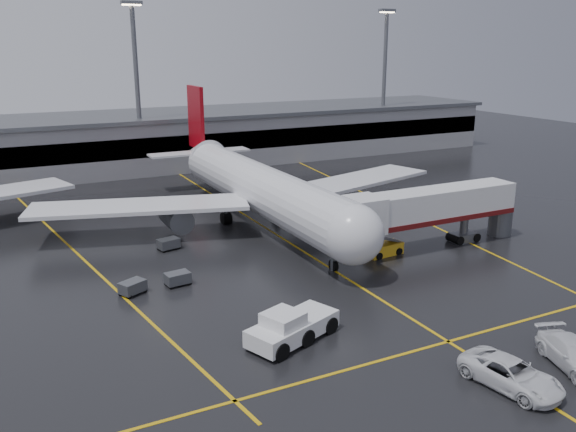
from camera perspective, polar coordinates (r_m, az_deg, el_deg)
name	(u,v)px	position (r m, az deg, el deg)	size (l,w,h in m)	color
ground	(297,247)	(59.35, 0.85, -3.00)	(220.00, 220.00, 0.00)	black
apron_line_centre	(297,247)	(59.35, 0.85, -2.99)	(0.25, 90.00, 0.02)	gold
apron_line_stop	(448,342)	(42.68, 15.01, -11.48)	(60.00, 0.25, 0.02)	gold
apron_line_left	(71,248)	(62.99, -19.96, -2.85)	(0.25, 70.00, 0.02)	gold
apron_line_right	(386,203)	(76.69, 9.31, 1.19)	(0.25, 70.00, 0.02)	gold
terminal	(163,139)	(102.14, -11.85, 7.20)	(122.00, 19.00, 8.60)	gray
light_mast_mid	(137,79)	(94.19, -14.22, 12.56)	(3.00, 1.20, 25.45)	#595B60
light_mast_right	(384,73)	(113.15, 9.17, 13.33)	(3.00, 1.20, 25.45)	#595B60
main_airliner	(256,186)	(66.60, -3.02, 2.86)	(48.80, 45.60, 14.10)	silver
jet_bridge	(434,209)	(59.91, 13.69, 0.65)	(19.90, 3.40, 6.05)	silver
pushback_tractor	(291,328)	(40.96, 0.27, -10.60)	(7.31, 4.98, 2.42)	silver
belt_loader	(384,249)	(57.82, 9.11, -3.12)	(3.86, 2.08, 2.35)	gold
service_van_a	(511,374)	(38.30, 20.48, -13.92)	(2.81, 6.09, 1.69)	silver
service_van_b	(574,355)	(41.89, 25.60, -11.82)	(2.41, 5.93, 1.72)	silver
baggage_cart_a	(178,278)	(50.87, -10.47, -5.84)	(2.14, 1.52, 1.12)	#595B60
baggage_cart_b	(133,287)	(49.89, -14.59, -6.54)	(2.37, 2.06, 1.12)	#595B60
baggage_cart_c	(168,243)	(59.67, -11.31, -2.58)	(2.25, 1.73, 1.12)	#595B60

